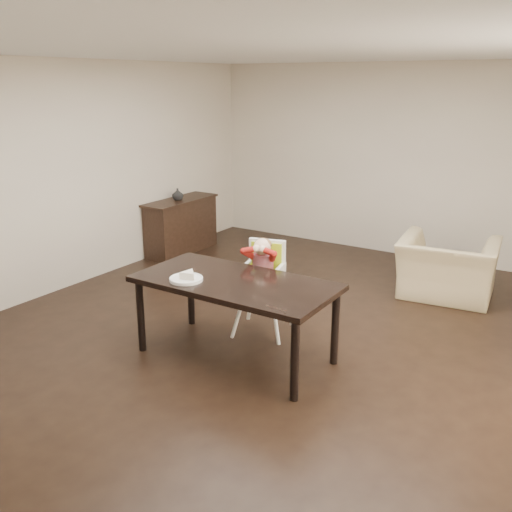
{
  "coord_description": "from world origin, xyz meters",
  "views": [
    {
      "loc": [
        2.55,
        -4.41,
        2.46
      ],
      "look_at": [
        -0.26,
        -0.02,
        0.84
      ],
      "focal_mm": 40.0,
      "sensor_mm": 36.0,
      "label": 1
    }
  ],
  "objects": [
    {
      "name": "dining_table",
      "position": [
        -0.18,
        -0.49,
        0.67
      ],
      "size": [
        1.8,
        0.9,
        0.75
      ],
      "color": "black",
      "rests_on": "ground"
    },
    {
      "name": "high_chair",
      "position": [
        -0.27,
        0.14,
        0.7
      ],
      "size": [
        0.5,
        0.5,
        0.99
      ],
      "rotation": [
        0.0,
        0.0,
        0.25
      ],
      "color": "white",
      "rests_on": "ground"
    },
    {
      "name": "vase",
      "position": [
        -2.78,
        1.81,
        0.87
      ],
      "size": [
        0.19,
        0.2,
        0.16
      ],
      "primitive_type": "imported",
      "rotation": [
        0.0,
        0.0,
        -0.17
      ],
      "color": "#99999E",
      "rests_on": "sideboard"
    },
    {
      "name": "plate",
      "position": [
        -0.53,
        -0.73,
        0.78
      ],
      "size": [
        0.34,
        0.34,
        0.09
      ],
      "rotation": [
        0.0,
        0.0,
        -0.13
      ],
      "color": "white",
      "rests_on": "dining_table"
    },
    {
      "name": "sideboard",
      "position": [
        -2.78,
        1.86,
        0.4
      ],
      "size": [
        0.44,
        1.26,
        0.79
      ],
      "color": "black",
      "rests_on": "ground"
    },
    {
      "name": "armchair",
      "position": [
        1.03,
        2.1,
        0.47
      ],
      "size": [
        1.15,
        0.81,
        0.94
      ],
      "primitive_type": "imported",
      "rotation": [
        0.0,
        0.0,
        3.25
      ],
      "color": "tan",
      "rests_on": "ground"
    },
    {
      "name": "room_walls",
      "position": [
        0.0,
        0.0,
        1.86
      ],
      "size": [
        6.02,
        7.02,
        2.71
      ],
      "color": "#BEB19D",
      "rests_on": "ground"
    },
    {
      "name": "ground",
      "position": [
        0.0,
        0.0,
        0.0
      ],
      "size": [
        7.0,
        7.0,
        0.0
      ],
      "primitive_type": "plane",
      "color": "black",
      "rests_on": "ground"
    }
  ]
}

